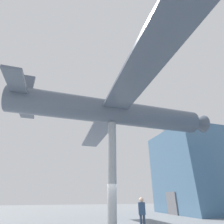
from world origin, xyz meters
The scene contains 4 objects.
glass_pavilion_left centered at (-8.05, 14.58, 4.81)m, with size 8.65×10.46×10.20m.
support_pylon_central centered at (0.00, 0.00, 3.33)m, with size 0.58×0.58×6.66m.
suspended_airplane centered at (0.00, 0.23, 7.56)m, with size 20.07×15.95×2.88m.
visitor_person centered at (0.58, 1.66, 1.02)m, with size 0.36×0.45×1.75m.
Camera 1 is at (11.38, -3.30, 1.78)m, focal length 28.00 mm.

